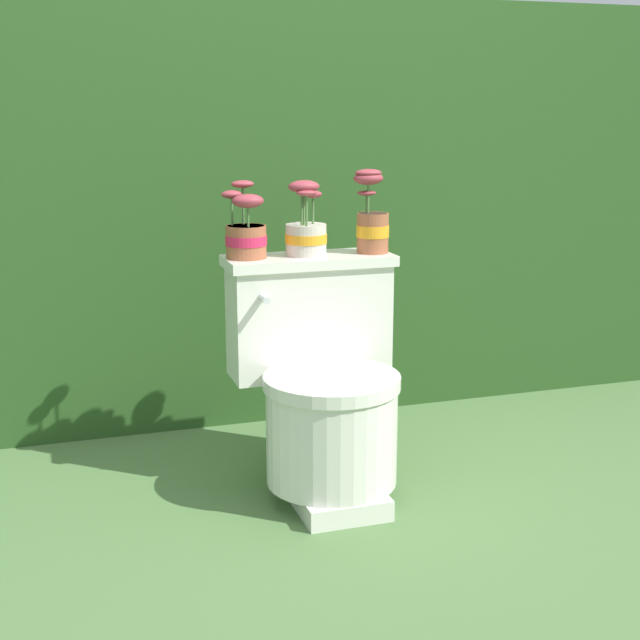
# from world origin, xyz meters

# --- Properties ---
(ground_plane) EXTENTS (12.00, 12.00, 0.00)m
(ground_plane) POSITION_xyz_m (0.00, 0.00, 0.00)
(ground_plane) COLOR #4C703D
(hedge_backdrop) EXTENTS (3.17, 0.70, 1.46)m
(hedge_backdrop) POSITION_xyz_m (0.00, 1.01, 0.73)
(hedge_backdrop) COLOR #284C1E
(hedge_backdrop) RESTS_ON ground
(toilet) EXTENTS (0.49, 0.50, 0.67)m
(toilet) POSITION_xyz_m (-0.04, 0.04, 0.31)
(toilet) COLOR silver
(toilet) RESTS_ON ground
(potted_plant_left) EXTENTS (0.12, 0.13, 0.22)m
(potted_plant_left) POSITION_xyz_m (-0.23, 0.18, 0.75)
(potted_plant_left) COLOR #9E5638
(potted_plant_left) RESTS_ON toilet
(potted_plant_midleft) EXTENTS (0.12, 0.12, 0.22)m
(potted_plant_midleft) POSITION_xyz_m (-0.05, 0.18, 0.75)
(potted_plant_midleft) COLOR beige
(potted_plant_midleft) RESTS_ON toilet
(potted_plant_middle) EXTENTS (0.11, 0.10, 0.25)m
(potted_plant_middle) POSITION_xyz_m (0.15, 0.17, 0.77)
(potted_plant_middle) COLOR #9E5638
(potted_plant_middle) RESTS_ON toilet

